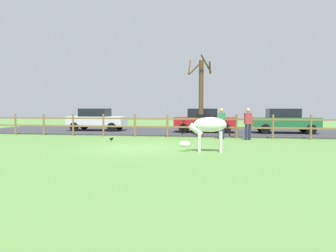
{
  "coord_description": "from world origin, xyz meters",
  "views": [
    {
      "loc": [
        3.57,
        -12.64,
        1.66
      ],
      "look_at": [
        1.12,
        1.2,
        0.86
      ],
      "focal_mm": 34.09,
      "sensor_mm": 36.0,
      "label": 1
    }
  ],
  "objects": [
    {
      "name": "paddock_fence",
      "position": [
        -0.54,
        5.0,
        0.74
      ],
      "size": [
        21.04,
        0.11,
        1.3
      ],
      "color": "olive",
      "rests_on": "ground_plane"
    },
    {
      "name": "visitor_right_of_tree",
      "position": [
        3.42,
        4.52,
        0.91
      ],
      "size": [
        0.39,
        0.28,
        1.64
      ],
      "color": "#232847",
      "rests_on": "ground_plane"
    },
    {
      "name": "ground_plane",
      "position": [
        0.0,
        0.0,
        0.0
      ],
      "size": [
        60.0,
        60.0,
        0.0
      ],
      "primitive_type": "plane",
      "color": "#5B8C42"
    },
    {
      "name": "bare_tree",
      "position": [
        2.26,
        5.34,
        2.39
      ],
      "size": [
        1.33,
        1.42,
        4.56
      ],
      "color": "#513A23",
      "rests_on": "ground_plane"
    },
    {
      "name": "crow_on_grass",
      "position": [
        -1.92,
        2.32,
        0.13
      ],
      "size": [
        0.21,
        0.1,
        0.2
      ],
      "color": "black",
      "rests_on": "ground_plane"
    },
    {
      "name": "visitor_left_of_tree",
      "position": [
        4.78,
        4.26,
        0.91
      ],
      "size": [
        0.41,
        0.31,
        1.64
      ],
      "color": "#232847",
      "rests_on": "ground_plane"
    },
    {
      "name": "parked_car_red",
      "position": [
        2.28,
        8.54,
        0.84
      ],
      "size": [
        4.03,
        1.95,
        1.56
      ],
      "color": "red",
      "rests_on": "parking_asphalt"
    },
    {
      "name": "parking_asphalt",
      "position": [
        0.0,
        9.3,
        0.03
      ],
      "size": [
        28.0,
        7.4,
        0.05
      ],
      "primitive_type": "cube",
      "color": "#38383D",
      "rests_on": "ground_plane"
    },
    {
      "name": "zebra",
      "position": [
        2.96,
        -0.6,
        0.93
      ],
      "size": [
        1.94,
        0.59,
        1.41
      ],
      "color": "white",
      "rests_on": "ground_plane"
    },
    {
      "name": "parked_car_white",
      "position": [
        -5.38,
        8.79,
        0.84
      ],
      "size": [
        4.04,
        1.96,
        1.56
      ],
      "color": "white",
      "rests_on": "parking_asphalt"
    },
    {
      "name": "parked_car_green",
      "position": [
        7.36,
        8.65,
        0.84
      ],
      "size": [
        4.06,
        2.01,
        1.56
      ],
      "color": "#236B38",
      "rests_on": "parking_asphalt"
    }
  ]
}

